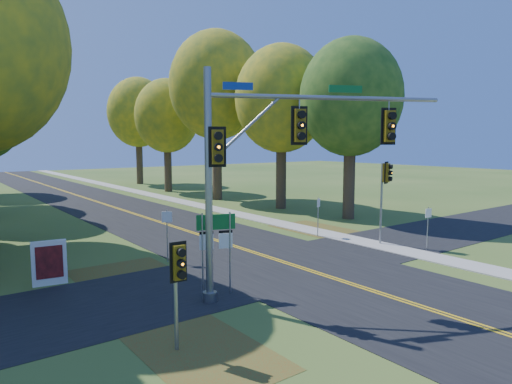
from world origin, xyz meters
TOP-DOWN VIEW (x-y plane):
  - ground at (0.00, 0.00)m, footprint 160.00×160.00m
  - road_main at (0.00, 0.00)m, footprint 8.00×160.00m
  - road_cross at (0.00, 2.00)m, footprint 60.00×6.00m
  - centerline_left at (-0.10, 0.00)m, footprint 0.10×160.00m
  - centerline_right at (0.10, 0.00)m, footprint 0.10×160.00m
  - sidewalk_east at (6.20, 0.00)m, footprint 1.60×160.00m
  - leaf_patch_w_near at (-6.50, 4.00)m, footprint 4.00×6.00m
  - leaf_patch_e at (6.80, 6.00)m, footprint 3.50×8.00m
  - leaf_patch_w_far at (-7.50, -3.00)m, footprint 3.00×5.00m
  - tree_e_a at (11.57, 8.77)m, footprint 7.20×7.20m
  - tree_e_b at (10.97, 15.58)m, footprint 7.60×7.60m
  - tree_e_c at (9.88, 23.69)m, footprint 8.80×8.80m
  - tree_e_d at (9.26, 32.87)m, footprint 7.00×7.00m
  - tree_e_e at (10.47, 43.58)m, footprint 7.80×7.80m
  - traffic_mast at (-3.42, -0.89)m, footprint 8.07×3.81m
  - east_signal_pole at (6.63, 1.89)m, footprint 0.50×0.60m
  - ped_signal_pole at (-8.01, -2.77)m, footprint 0.47×0.54m
  - route_sign_cluster at (-4.79, 0.52)m, footprint 1.33×0.53m
  - info_kiosk at (-9.35, 5.33)m, footprint 1.27×0.35m
  - reg_sign_e_north at (5.27, 5.49)m, footprint 0.41×0.21m
  - reg_sign_e_south at (7.36, -0.23)m, footprint 0.43×0.08m
  - reg_sign_w at (-4.20, 5.67)m, footprint 0.44×0.21m

SIDE VIEW (x-z plane):
  - ground at x=0.00m, z-range 0.00..0.00m
  - leaf_patch_w_near at x=-6.50m, z-range 0.00..0.01m
  - leaf_patch_e at x=6.80m, z-range 0.00..0.01m
  - leaf_patch_w_far at x=-7.50m, z-range 0.00..0.01m
  - road_cross at x=0.00m, z-range 0.00..0.02m
  - road_main at x=0.00m, z-range 0.00..0.02m
  - centerline_left at x=-0.10m, z-range 0.02..0.03m
  - centerline_right at x=0.10m, z-range 0.02..0.03m
  - sidewalk_east at x=6.20m, z-range 0.00..0.06m
  - info_kiosk at x=-9.35m, z-range 0.00..1.74m
  - reg_sign_e_south at x=7.36m, z-range 0.41..2.64m
  - reg_sign_e_north at x=5.27m, z-range 0.43..2.74m
  - reg_sign_w at x=-4.20m, z-range 0.45..2.89m
  - route_sign_cluster at x=-4.79m, z-range 0.62..3.63m
  - ped_signal_pole at x=-8.01m, z-range 0.72..3.70m
  - east_signal_pole at x=6.63m, z-range 1.15..5.63m
  - traffic_mast at x=-3.42m, z-range 1.14..9.10m
  - tree_e_d at x=9.26m, z-range 2.08..14.40m
  - tree_e_a at x=11.57m, z-range 2.16..14.90m
  - tree_e_b at x=10.97m, z-range 2.23..15.56m
  - tree_e_e at x=10.47m, z-range 2.32..16.06m
  - tree_e_c at x=9.88m, z-range 2.77..18.56m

